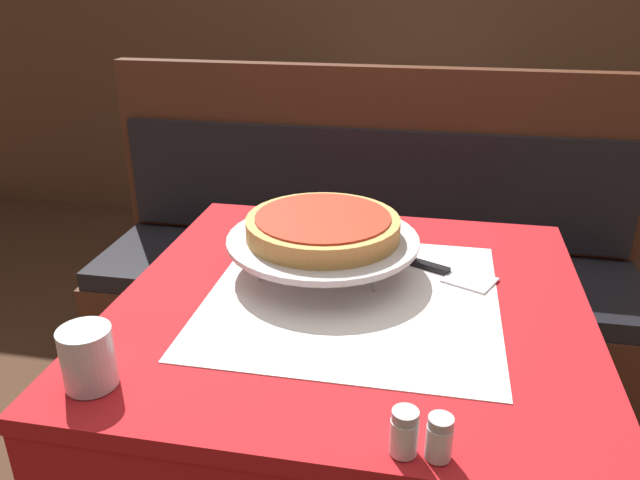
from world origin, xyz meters
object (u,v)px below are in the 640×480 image
deep_dish_pizza (323,226)px  water_glass_near (88,357)px  pizza_pan_stand (323,241)px  condiment_caddy (430,102)px  booth_bench (362,297)px  pepper_shaker (439,438)px  dining_table_rear (410,132)px  pizza_server (441,270)px  salt_shaker (404,432)px  dining_table_front (351,342)px

deep_dish_pizza → water_glass_near: (-0.27, -0.43, -0.05)m
pizza_pan_stand → condiment_caddy: bearing=83.9°
booth_bench → pepper_shaker: 1.30m
pizza_pan_stand → dining_table_rear: bearing=86.7°
pizza_server → condiment_caddy: bearing=92.5°
pizza_server → pepper_shaker: size_ratio=3.83×
condiment_caddy → dining_table_rear: bearing=173.1°
water_glass_near → condiment_caddy: size_ratio=0.53×
pizza_server → dining_table_rear: bearing=95.3°
booth_bench → water_glass_near: 1.26m
pizza_server → booth_bench: bearing=109.5°
pepper_shaker → condiment_caddy: size_ratio=0.35×
deep_dish_pizza → salt_shaker: deep_dish_pizza is taller
deep_dish_pizza → pizza_server: size_ratio=1.31×
pizza_pan_stand → pizza_server: bearing=9.3°
booth_bench → pizza_pan_stand: size_ratio=4.55×
pizza_pan_stand → pepper_shaker: bearing=-63.8°
booth_bench → pizza_server: size_ratio=7.51×
pizza_server → condiment_caddy: (-0.07, 1.53, 0.03)m
dining_table_front → pizza_pan_stand: pizza_pan_stand is taller
dining_table_front → pepper_shaker: (0.17, -0.39, 0.13)m
dining_table_rear → pizza_server: bearing=-84.7°
salt_shaker → condiment_caddy: condiment_caddy is taller
deep_dish_pizza → dining_table_rear: bearing=86.7°
pizza_pan_stand → pepper_shaker: size_ratio=6.31×
dining_table_front → pizza_pan_stand: bearing=128.4°
water_glass_near → condiment_caddy: bearing=77.8°
pizza_pan_stand → salt_shaker: (0.20, -0.49, -0.03)m
dining_table_front → dining_table_rear: 1.68m
dining_table_front → condiment_caddy: 1.68m
dining_table_front → booth_bench: (-0.07, 0.79, -0.34)m
pepper_shaker → condiment_caddy: bearing=92.0°
dining_table_rear → pepper_shaker: (0.15, -2.07, 0.13)m
deep_dish_pizza → booth_bench: bearing=89.9°
water_glass_near → dining_table_front: bearing=44.8°
dining_table_front → dining_table_rear: dining_table_front is taller
pizza_server → pepper_shaker: bearing=-89.6°
water_glass_near → pepper_shaker: (0.51, -0.05, -0.02)m
booth_bench → condiment_caddy: 1.01m
salt_shaker → pepper_shaker: size_ratio=1.06×
salt_shaker → condiment_caddy: size_ratio=0.36×
pizza_pan_stand → pepper_shaker: (0.24, -0.49, -0.04)m
pizza_pan_stand → pizza_server: (0.24, 0.04, -0.06)m
salt_shaker → condiment_caddy: bearing=90.8°
pizza_pan_stand → pizza_server: pizza_pan_stand is taller
water_glass_near → salt_shaker: (0.46, -0.05, -0.02)m
dining_table_front → pizza_pan_stand: size_ratio=2.26×
pepper_shaker → dining_table_front: bearing=112.8°
dining_table_front → booth_bench: booth_bench is taller
pizza_server → water_glass_near: (-0.50, -0.47, 0.04)m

